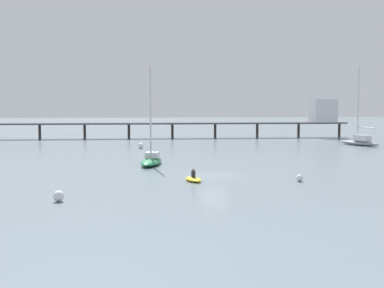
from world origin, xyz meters
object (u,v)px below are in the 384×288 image
at_px(sailboat_gray, 360,140).
at_px(dinghy_yellow, 193,179).
at_px(sailboat_green, 151,159).
at_px(mooring_buoy_outer, 141,146).
at_px(pier, 256,117).
at_px(mooring_buoy_inner, 59,196).
at_px(mooring_buoy_near, 300,178).

relative_size(sailboat_gray, dinghy_yellow, 4.78).
xyz_separation_m(sailboat_green, mooring_buoy_outer, (-0.90, 20.02, -0.24)).
relative_size(pier, sailboat_gray, 5.46).
xyz_separation_m(dinghy_yellow, mooring_buoy_inner, (-10.01, -7.73, 0.16)).
height_order(pier, mooring_buoy_outer, pier).
distance_m(mooring_buoy_inner, mooring_buoy_outer, 40.11).
xyz_separation_m(sailboat_green, dinghy_yellow, (3.13, -11.91, -0.43)).
xyz_separation_m(mooring_buoy_inner, mooring_buoy_near, (18.94, 6.65, -0.08)).
height_order(pier, sailboat_gray, sailboat_gray).
distance_m(mooring_buoy_inner, mooring_buoy_near, 20.07).
distance_m(pier, sailboat_gray, 23.41).
distance_m(pier, sailboat_green, 47.16).
height_order(sailboat_green, mooring_buoy_inner, sailboat_green).
distance_m(pier, dinghy_yellow, 56.88).
relative_size(sailboat_green, mooring_buoy_near, 17.68).
bearing_deg(dinghy_yellow, mooring_buoy_near, -6.90).
bearing_deg(sailboat_green, mooring_buoy_outer, 92.57).
height_order(pier, dinghy_yellow, pier).
xyz_separation_m(pier, sailboat_gray, (11.85, -19.91, -3.31)).
bearing_deg(sailboat_gray, mooring_buoy_outer, -177.12).
relative_size(pier, mooring_buoy_outer, 82.55).
bearing_deg(sailboat_green, sailboat_gray, 32.89).
distance_m(pier, mooring_buoy_outer, 31.59).
xyz_separation_m(pier, dinghy_yellow, (-18.67, -53.58, -3.89)).
distance_m(pier, mooring_buoy_near, 55.66).
xyz_separation_m(sailboat_green, mooring_buoy_inner, (-6.88, -19.64, -0.27)).
bearing_deg(mooring_buoy_near, mooring_buoy_inner, -160.64).
bearing_deg(dinghy_yellow, sailboat_gray, 47.81).
height_order(dinghy_yellow, mooring_buoy_inner, dinghy_yellow).
bearing_deg(pier, mooring_buoy_inner, -115.07).
relative_size(sailboat_gray, mooring_buoy_near, 21.04).
bearing_deg(mooring_buoy_outer, sailboat_gray, 2.88).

